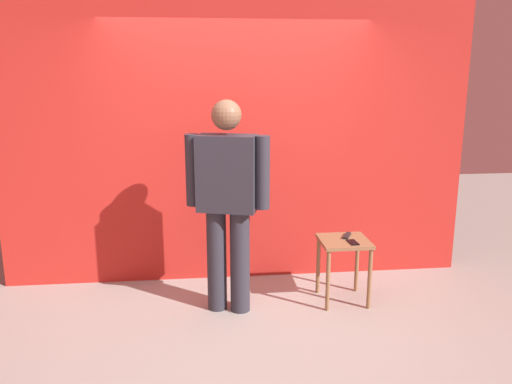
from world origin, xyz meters
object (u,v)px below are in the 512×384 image
(tv_remote, at_px, (347,236))
(side_table, at_px, (344,252))
(cell_phone, at_px, (353,242))
(standing_person, at_px, (227,196))

(tv_remote, bearing_deg, side_table, -92.92)
(cell_phone, bearing_deg, tv_remote, 87.15)
(standing_person, distance_m, side_table, 1.17)
(standing_person, relative_size, cell_phone, 12.60)
(standing_person, height_order, tv_remote, standing_person)
(tv_remote, bearing_deg, standing_person, -145.21)
(standing_person, xyz_separation_m, side_table, (1.03, 0.06, -0.55))
(cell_phone, height_order, tv_remote, tv_remote)
(side_table, distance_m, tv_remote, 0.15)
(side_table, bearing_deg, standing_person, -176.58)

